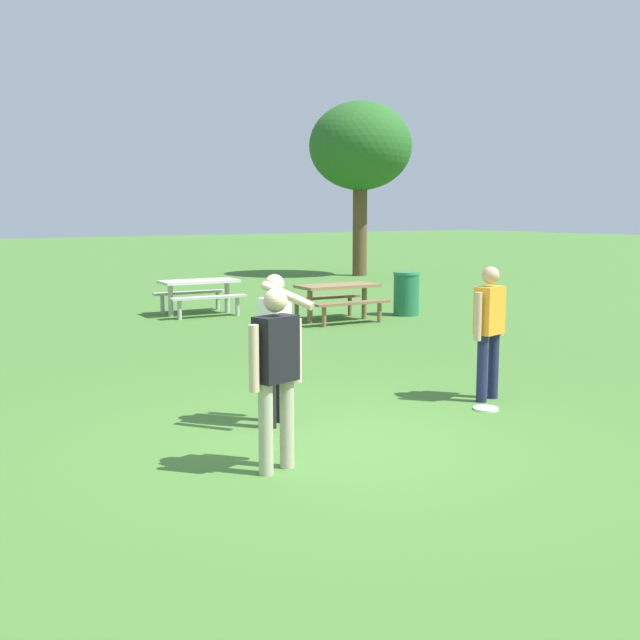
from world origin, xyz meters
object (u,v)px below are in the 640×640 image
Objects in this scene: picnic_table_far at (199,289)px; tree_far_right at (360,148)px; person_thrower at (489,324)px; person_catcher at (276,367)px; trash_can_further_along at (406,293)px; person_bystander at (276,338)px; picnic_table_near at (338,294)px; frisbee at (486,409)px.

picnic_table_far is 0.30× the size of tree_far_right.
person_thrower is at bearing -92.55° from picnic_table_far.
person_catcher is at bearing -128.63° from tree_far_right.
trash_can_further_along is at bearing 57.38° from person_thrower.
person_bystander is 0.91× the size of picnic_table_near.
person_catcher is 1.71× the size of trash_can_further_along.
picnic_table_near is 0.99× the size of picnic_table_far.
picnic_table_far is 11.75m from tree_far_right.
person_bystander is 9.23m from picnic_table_far.
person_thrower is 1.71× the size of trash_can_further_along.
picnic_table_far is at bearing 127.70° from picnic_table_near.
trash_can_further_along reaches higher than picnic_table_near.
picnic_table_far is at bearing 85.40° from frisbee.
frisbee is (-0.35, -0.33, -0.93)m from person_thrower.
tree_far_right is at bearing 50.75° from person_bystander.
frisbee is (3.12, 0.49, -0.93)m from person_catcher.
trash_can_further_along is (4.52, 6.83, 0.47)m from frisbee.
tree_far_right is (9.53, 15.46, 3.50)m from person_thrower.
tree_far_right is (9.12, 6.32, 3.88)m from picnic_table_far.
tree_far_right is at bearing 59.06° from trash_can_further_along.
person_thrower is 7.74m from trash_can_further_along.
person_catcher is at bearing -136.21° from trash_can_further_along.
person_thrower reaches higher than trash_can_further_along.
tree_far_right is (12.25, 14.99, 3.48)m from person_bystander.
picnic_table_near is 1.87× the size of trash_can_further_along.
person_catcher is (-3.48, -0.82, 0.00)m from person_thrower.
person_catcher and person_bystander have the same top height.
person_bystander is at bearing 59.47° from person_catcher.
person_catcher reaches higher than frisbee.
tree_far_right is (5.37, 8.96, 3.95)m from trash_can_further_along.
tree_far_right is (7.16, 8.86, 3.88)m from picnic_table_near.
frisbee is at bearing -123.46° from trash_can_further_along.
tree_far_right is at bearing 58.35° from person_thrower.
person_catcher is at bearing -166.72° from person_thrower.
person_bystander is at bearing 170.23° from person_thrower.
person_bystander is 19.67m from tree_far_right.
person_bystander is 2.67m from frisbee.
trash_can_further_along is at bearing -2.98° from picnic_table_near.
picnic_table_far is (3.89, 9.97, -0.38)m from person_catcher.
person_catcher reaches higher than picnic_table_near.
trash_can_further_along reaches higher than picnic_table_far.
person_bystander reaches higher than trash_can_further_along.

